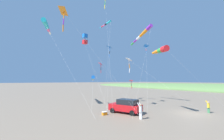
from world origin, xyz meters
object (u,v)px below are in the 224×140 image
kite_windsock_blue_topmost (93,78)px  person_adult_flyer (141,110)px  person_child_green_jacket (208,106)px  cooler_box (105,113)px  kite_delta_teal_far_right (129,59)px  kite_delta_small_distant (131,81)px  kite_windsock_red_high_left (143,33)px  kite_delta_black_fish_shape (64,12)px  kite_windsock_green_low_center (161,50)px  parked_car (126,106)px  kite_box_magenta_far_left (85,39)px  kite_delta_checkered_midright (110,47)px  kite_delta_rainbow_low_near (146,46)px  kite_delta_long_streamer_right (101,64)px  kite_windsock_long_streamer_left (106,24)px  kite_windsock_striped_overhead (46,25)px

kite_windsock_blue_topmost → person_adult_flyer: bearing=94.8°
person_child_green_jacket → person_adult_flyer: bearing=-15.7°
cooler_box → kite_delta_teal_far_right: size_ratio=0.06×
person_adult_flyer → kite_delta_small_distant: (-8.35, -11.10, 3.30)m
cooler_box → kite_windsock_red_high_left: (-12.16, -4.94, 13.80)m
kite_delta_black_fish_shape → kite_delta_small_distant: kite_delta_black_fish_shape is taller
kite_delta_black_fish_shape → kite_windsock_green_low_center: kite_delta_black_fish_shape is taller
parked_car → kite_box_magenta_far_left: size_ratio=0.34×
parked_car → person_child_green_jacket: parked_car is taller
kite_delta_checkered_midright → kite_delta_rainbow_low_near: bearing=164.8°
kite_delta_long_streamer_right → kite_delta_small_distant: kite_delta_long_streamer_right is taller
kite_windsock_green_low_center → kite_windsock_long_streamer_left: bearing=-87.2°
kite_delta_black_fish_shape → kite_delta_long_streamer_right: (-8.55, -5.94, -5.36)m
kite_delta_rainbow_low_near → person_adult_flyer: bearing=40.8°
kite_delta_checkered_midright → kite_windsock_long_streamer_left: kite_windsock_long_streamer_left is taller
kite_windsock_red_high_left → kite_box_magenta_far_left: 11.93m
kite_delta_teal_far_right → kite_delta_small_distant: 6.34m
person_child_green_jacket → kite_delta_small_distant: kite_delta_small_distant is taller
person_child_green_jacket → kite_windsock_green_low_center: kite_windsock_green_low_center is taller
kite_windsock_green_low_center → kite_windsock_striped_overhead: (12.00, -15.11, 5.61)m
parked_car → kite_delta_checkered_midright: kite_delta_checkered_midright is taller
parked_car → kite_box_magenta_far_left: (0.92, -11.77, 11.73)m
parked_car → person_child_green_jacket: (-9.25, 6.15, -0.05)m
kite_delta_teal_far_right → kite_windsock_striped_overhead: size_ratio=0.56×
kite_delta_black_fish_shape → kite_windsock_red_high_left: bearing=-168.1°
person_adult_flyer → kite_windsock_green_low_center: kite_windsock_green_low_center is taller
cooler_box → kite_box_magenta_far_left: bearing=-100.4°
kite_windsock_green_low_center → kite_box_magenta_far_left: kite_box_magenta_far_left is taller
kite_box_magenta_far_left → person_adult_flyer: bearing=91.1°
kite_delta_black_fish_shape → kite_delta_small_distant: bearing=-159.9°
person_child_green_jacket → kite_delta_rainbow_low_near: size_ratio=0.13×
kite_delta_teal_far_right → kite_delta_small_distant: bearing=-134.7°
person_adult_flyer → kite_windsock_long_streamer_left: kite_windsock_long_streamer_left is taller
kite_windsock_long_streamer_left → kite_delta_teal_far_right: (-0.88, 6.16, -8.18)m
kite_delta_black_fish_shape → kite_windsock_red_high_left: kite_windsock_red_high_left is taller
kite_delta_small_distant → kite_windsock_green_low_center: (3.86, 10.63, 4.19)m
kite_windsock_striped_overhead → kite_delta_long_streamer_right: bearing=154.0°
person_adult_flyer → kite_box_magenta_far_left: bearing=-88.9°
kite_delta_black_fish_shape → kite_box_magenta_far_left: kite_box_magenta_far_left is taller
kite_delta_teal_far_right → kite_windsock_blue_topmost: 7.09m
cooler_box → kite_windsock_blue_topmost: bearing=-103.2°
person_child_green_jacket → kite_delta_black_fish_shape: size_ratio=0.12×
cooler_box → kite_delta_small_distant: kite_delta_small_distant is taller
kite_windsock_striped_overhead → person_adult_flyer: bearing=115.7°
kite_delta_small_distant → kite_windsock_striped_overhead: kite_windsock_striped_overhead is taller
kite_windsock_blue_topmost → kite_box_magenta_far_left: bearing=-96.7°
kite_windsock_blue_topmost → kite_windsock_striped_overhead: (6.64, -5.29, 9.36)m
cooler_box → person_adult_flyer: (-2.33, 4.05, 0.79)m
kite_windsock_long_streamer_left → kite_delta_long_streamer_right: bearing=41.6°
kite_delta_black_fish_shape → parked_car: bearing=165.9°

